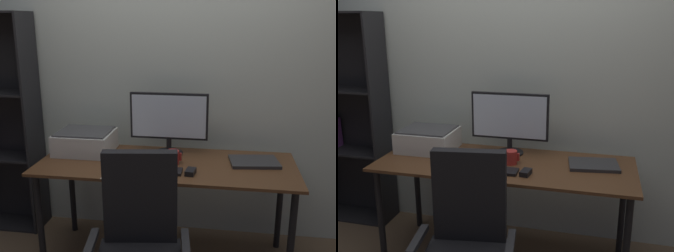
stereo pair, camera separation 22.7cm
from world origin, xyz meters
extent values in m
cube|color=beige|center=(0.00, 0.50, 1.30)|extent=(6.40, 0.10, 2.60)
cube|color=#56351E|center=(0.00, 0.00, 0.73)|extent=(1.74, 0.67, 0.02)
cylinder|color=black|center=(-0.81, -0.27, 0.36)|extent=(0.04, 0.04, 0.72)
cylinder|color=black|center=(0.81, -0.27, 0.36)|extent=(0.04, 0.04, 0.72)
cylinder|color=black|center=(-0.81, 0.27, 0.36)|extent=(0.04, 0.04, 0.72)
cylinder|color=black|center=(0.81, 0.27, 0.36)|extent=(0.04, 0.04, 0.72)
cylinder|color=black|center=(-0.01, 0.19, 0.75)|extent=(0.20, 0.20, 0.01)
cylinder|color=black|center=(-0.01, 0.19, 0.80)|extent=(0.04, 0.04, 0.10)
cube|color=black|center=(-0.01, 0.19, 1.02)|extent=(0.56, 0.03, 0.33)
cube|color=silver|center=(-0.01, 0.18, 1.02)|extent=(0.53, 0.01, 0.30)
cube|color=black|center=(-0.02, -0.17, 0.75)|extent=(0.29, 0.11, 0.02)
cube|color=black|center=(0.18, -0.18, 0.76)|extent=(0.07, 0.10, 0.03)
cylinder|color=#B72D28|center=(0.05, -0.01, 0.79)|extent=(0.09, 0.09, 0.09)
cube|color=#B72D28|center=(0.10, -0.01, 0.79)|extent=(0.02, 0.01, 0.05)
cube|color=#2D2D30|center=(0.59, 0.08, 0.75)|extent=(0.35, 0.27, 0.02)
cube|color=silver|center=(-0.62, 0.13, 0.81)|extent=(0.40, 0.34, 0.15)
cube|color=#424244|center=(-0.62, 0.13, 0.90)|extent=(0.37, 0.31, 0.01)
cube|color=white|center=(-0.24, -0.20, 0.74)|extent=(0.23, 0.31, 0.00)
cube|color=black|center=(-0.05, -0.56, 0.75)|extent=(0.41, 0.13, 0.52)
cube|color=#232326|center=(-0.26, -0.78, 0.58)|extent=(0.08, 0.26, 0.03)
cube|color=#232326|center=(0.21, -0.71, 0.58)|extent=(0.08, 0.26, 0.03)
cube|color=black|center=(-1.10, 0.29, 0.87)|extent=(0.02, 0.28, 1.74)
cube|color=black|center=(-1.43, 0.43, 0.87)|extent=(0.68, 0.01, 1.74)
cube|color=black|center=(-1.43, 0.29, 0.01)|extent=(0.65, 0.26, 0.02)
cube|color=black|center=(-1.43, 0.29, 0.61)|extent=(0.65, 0.26, 0.02)
cube|color=black|center=(-1.43, 0.29, 1.13)|extent=(0.65, 0.26, 0.02)
camera|label=1|loc=(0.38, -2.42, 1.67)|focal=41.19mm
camera|label=2|loc=(0.61, -2.38, 1.67)|focal=41.19mm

